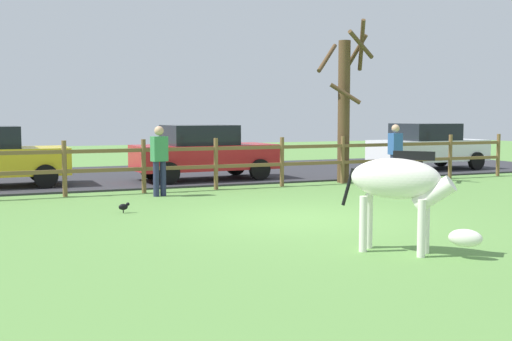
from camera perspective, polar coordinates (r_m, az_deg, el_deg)
ground_plane at (r=11.87m, az=3.85°, el=-4.28°), size 60.00×60.00×0.00m
parking_asphalt at (r=20.53m, az=-8.02°, el=-0.35°), size 28.00×7.40×0.05m
paddock_fence at (r=16.14m, az=-6.67°, el=0.80°), size 20.58×0.11×1.31m
bare_tree at (r=18.25m, az=7.85°, el=5.93°), size 1.56×1.58×4.48m
zebra at (r=9.04m, az=12.70°, el=-1.37°), size 1.43×1.57×1.41m
crow_on_grass at (r=12.78m, az=-11.59°, el=-3.14°), size 0.21×0.10×0.20m
parked_car_white at (r=22.59m, az=14.91°, el=2.10°), size 4.10×2.09×1.56m
parked_car_red at (r=18.50m, az=-4.69°, el=1.65°), size 4.07×2.02×1.56m
visitor_left_of_tree at (r=15.20m, az=-8.53°, el=1.14°), size 0.40×0.29×1.64m
visitor_right_of_tree at (r=18.05m, az=12.19°, el=1.68°), size 0.40×0.29×1.64m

